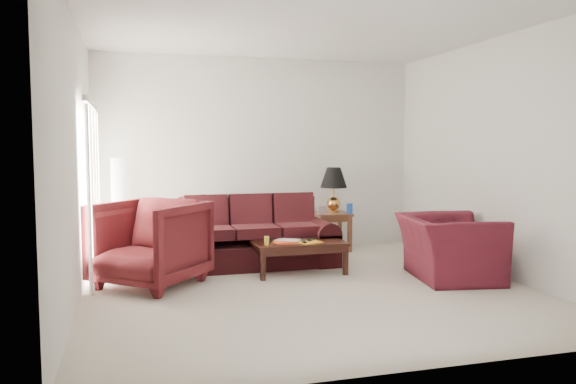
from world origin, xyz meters
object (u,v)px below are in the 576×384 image
object	(u,v)px
sofa	(254,233)
armchair_right	(449,248)
floor_lamp	(119,210)
coffee_table	(299,258)
armchair_left	(149,243)
end_table	(331,231)

from	to	relation	value
sofa	armchair_right	bearing A→B (deg)	-33.70
floor_lamp	armchair_right	world-z (taller)	floor_lamp
floor_lamp	coffee_table	bearing A→B (deg)	-30.69
armchair_left	armchair_right	size ratio (longest dim) A/B	0.93
armchair_left	coffee_table	world-z (taller)	armchair_left
armchair_right	coffee_table	bearing A→B (deg)	74.71
sofa	armchair_right	xyz separation A→B (m)	(2.17, -1.37, -0.07)
armchair_right	sofa	bearing A→B (deg)	67.05
floor_lamp	armchair_right	xyz separation A→B (m)	(3.93, -2.11, -0.36)
armchair_left	coffee_table	size ratio (longest dim) A/B	0.94
floor_lamp	coffee_table	xyz separation A→B (m)	(2.24, -1.33, -0.54)
armchair_left	coffee_table	distance (m)	1.91
end_table	armchair_left	bearing A→B (deg)	-151.15
armchair_right	coffee_table	size ratio (longest dim) A/B	1.02
end_table	floor_lamp	xyz separation A→B (m)	(-3.19, -0.08, 0.45)
armchair_right	end_table	bearing A→B (deg)	28.09
armchair_right	armchair_left	bearing A→B (deg)	89.40
end_table	coffee_table	world-z (taller)	end_table
floor_lamp	sofa	bearing A→B (deg)	-22.59
armchair_left	armchair_right	xyz separation A→B (m)	(3.57, -0.63, -0.12)
floor_lamp	coffee_table	size ratio (longest dim) A/B	1.27
armchair_left	sofa	bearing A→B (deg)	68.16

